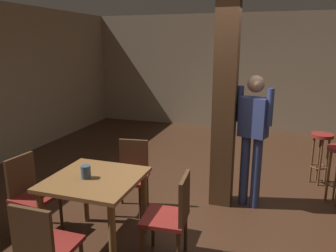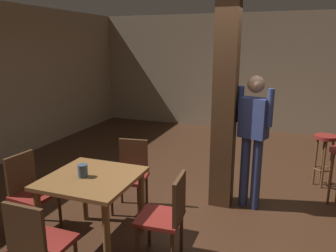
{
  "view_description": "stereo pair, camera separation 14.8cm",
  "coord_description": "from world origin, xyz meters",
  "px_view_note": "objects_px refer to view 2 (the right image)",
  "views": [
    {
      "loc": [
        0.62,
        -3.75,
        2.09
      ],
      "look_at": [
        -0.68,
        0.22,
        1.04
      ],
      "focal_mm": 35.0,
      "sensor_mm": 36.0,
      "label": 1
    },
    {
      "loc": [
        0.76,
        -3.7,
        2.09
      ],
      "look_at": [
        -0.68,
        0.22,
        1.04
      ],
      "focal_mm": 35.0,
      "sensor_mm": 36.0,
      "label": 2
    }
  ],
  "objects_px": {
    "chair_north": "(131,171)",
    "chair_south": "(38,243)",
    "napkin_cup": "(83,171)",
    "bar_stool_mid": "(325,149)",
    "dining_table": "(92,189)",
    "chair_west": "(30,189)",
    "chair_east": "(167,214)",
    "standing_person": "(253,133)"
  },
  "relations": [
    {
      "from": "chair_south",
      "to": "standing_person",
      "type": "relative_size",
      "value": 0.52
    },
    {
      "from": "chair_north",
      "to": "chair_south",
      "type": "height_order",
      "value": "same"
    },
    {
      "from": "dining_table",
      "to": "chair_north",
      "type": "bearing_deg",
      "value": 88.37
    },
    {
      "from": "chair_north",
      "to": "napkin_cup",
      "type": "xyz_separation_m",
      "value": [
        -0.1,
        -0.88,
        0.33
      ]
    },
    {
      "from": "chair_east",
      "to": "standing_person",
      "type": "distance_m",
      "value": 1.61
    },
    {
      "from": "dining_table",
      "to": "chair_west",
      "type": "xyz_separation_m",
      "value": [
        -0.81,
        -0.02,
        -0.13
      ]
    },
    {
      "from": "chair_north",
      "to": "standing_person",
      "type": "bearing_deg",
      "value": 21.44
    },
    {
      "from": "chair_west",
      "to": "bar_stool_mid",
      "type": "height_order",
      "value": "chair_west"
    },
    {
      "from": "chair_south",
      "to": "chair_west",
      "type": "distance_m",
      "value": 1.13
    },
    {
      "from": "dining_table",
      "to": "standing_person",
      "type": "bearing_deg",
      "value": 43.92
    },
    {
      "from": "napkin_cup",
      "to": "standing_person",
      "type": "distance_m",
      "value": 2.11
    },
    {
      "from": "dining_table",
      "to": "standing_person",
      "type": "relative_size",
      "value": 0.52
    },
    {
      "from": "dining_table",
      "to": "chair_north",
      "type": "xyz_separation_m",
      "value": [
        0.02,
        0.84,
        -0.13
      ]
    },
    {
      "from": "chair_north",
      "to": "standing_person",
      "type": "relative_size",
      "value": 0.52
    },
    {
      "from": "chair_south",
      "to": "bar_stool_mid",
      "type": "distance_m",
      "value": 4.06
    },
    {
      "from": "dining_table",
      "to": "napkin_cup",
      "type": "xyz_separation_m",
      "value": [
        -0.07,
        -0.04,
        0.2
      ]
    },
    {
      "from": "napkin_cup",
      "to": "bar_stool_mid",
      "type": "xyz_separation_m",
      "value": [
        2.48,
        2.5,
        -0.26
      ]
    },
    {
      "from": "chair_east",
      "to": "bar_stool_mid",
      "type": "distance_m",
      "value": 2.92
    },
    {
      "from": "chair_north",
      "to": "bar_stool_mid",
      "type": "distance_m",
      "value": 2.88
    },
    {
      "from": "standing_person",
      "to": "bar_stool_mid",
      "type": "relative_size",
      "value": 2.19
    },
    {
      "from": "napkin_cup",
      "to": "bar_stool_mid",
      "type": "height_order",
      "value": "napkin_cup"
    },
    {
      "from": "chair_west",
      "to": "dining_table",
      "type": "bearing_deg",
      "value": 1.59
    },
    {
      "from": "napkin_cup",
      "to": "bar_stool_mid",
      "type": "bearing_deg",
      "value": 45.22
    },
    {
      "from": "chair_south",
      "to": "chair_west",
      "type": "xyz_separation_m",
      "value": [
        -0.81,
        0.79,
        0.0
      ]
    },
    {
      "from": "dining_table",
      "to": "chair_south",
      "type": "relative_size",
      "value": 1.01
    },
    {
      "from": "chair_south",
      "to": "dining_table",
      "type": "bearing_deg",
      "value": 89.68
    },
    {
      "from": "chair_east",
      "to": "chair_north",
      "type": "distance_m",
      "value": 1.17
    },
    {
      "from": "dining_table",
      "to": "bar_stool_mid",
      "type": "bearing_deg",
      "value": 45.59
    },
    {
      "from": "chair_west",
      "to": "napkin_cup",
      "type": "relative_size",
      "value": 6.75
    },
    {
      "from": "standing_person",
      "to": "napkin_cup",
      "type": "bearing_deg",
      "value": -136.65
    },
    {
      "from": "chair_east",
      "to": "chair_north",
      "type": "bearing_deg",
      "value": 133.81
    },
    {
      "from": "chair_south",
      "to": "standing_person",
      "type": "xyz_separation_m",
      "value": [
        1.46,
        2.22,
        0.5
      ]
    },
    {
      "from": "chair_south",
      "to": "napkin_cup",
      "type": "bearing_deg",
      "value": 95.07
    },
    {
      "from": "chair_north",
      "to": "napkin_cup",
      "type": "bearing_deg",
      "value": -96.3
    },
    {
      "from": "chair_north",
      "to": "chair_west",
      "type": "bearing_deg",
      "value": -134.2
    },
    {
      "from": "chair_east",
      "to": "chair_south",
      "type": "bearing_deg",
      "value": -135.77
    },
    {
      "from": "chair_west",
      "to": "standing_person",
      "type": "relative_size",
      "value": 0.52
    },
    {
      "from": "dining_table",
      "to": "chair_south",
      "type": "height_order",
      "value": "chair_south"
    },
    {
      "from": "chair_south",
      "to": "bar_stool_mid",
      "type": "relative_size",
      "value": 1.13
    },
    {
      "from": "chair_north",
      "to": "chair_south",
      "type": "bearing_deg",
      "value": -90.99
    },
    {
      "from": "dining_table",
      "to": "chair_west",
      "type": "distance_m",
      "value": 0.82
    },
    {
      "from": "standing_person",
      "to": "bar_stool_mid",
      "type": "bearing_deg",
      "value": 47.98
    }
  ]
}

